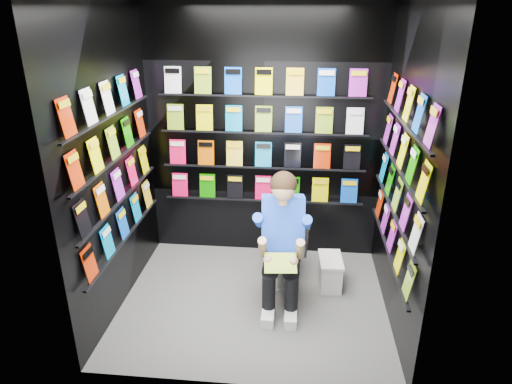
# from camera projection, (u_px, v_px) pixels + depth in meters

# --- Properties ---
(floor) EXTENTS (2.40, 2.40, 0.00)m
(floor) POSITION_uv_depth(u_px,v_px,m) (254.00, 301.00, 4.22)
(floor) COLOR #5C5B59
(floor) RESTS_ON ground
(wall_back) EXTENTS (2.40, 0.04, 2.60)m
(wall_back) POSITION_uv_depth(u_px,v_px,m) (264.00, 137.00, 4.65)
(wall_back) COLOR black
(wall_back) RESTS_ON floor
(wall_front) EXTENTS (2.40, 0.04, 2.60)m
(wall_front) POSITION_uv_depth(u_px,v_px,m) (237.00, 223.00, 2.81)
(wall_front) COLOR black
(wall_front) RESTS_ON floor
(wall_left) EXTENTS (0.04, 2.00, 2.60)m
(wall_left) POSITION_uv_depth(u_px,v_px,m) (112.00, 164.00, 3.84)
(wall_left) COLOR black
(wall_left) RESTS_ON floor
(wall_right) EXTENTS (0.04, 2.00, 2.60)m
(wall_right) POSITION_uv_depth(u_px,v_px,m) (404.00, 174.00, 3.62)
(wall_right) COLOR black
(wall_right) RESTS_ON floor
(comics_back) EXTENTS (2.10, 0.06, 1.37)m
(comics_back) POSITION_uv_depth(u_px,v_px,m) (263.00, 137.00, 4.62)
(comics_back) COLOR #D55905
(comics_back) RESTS_ON wall_back
(comics_left) EXTENTS (0.06, 1.70, 1.37)m
(comics_left) POSITION_uv_depth(u_px,v_px,m) (115.00, 164.00, 3.83)
(comics_left) COLOR #D55905
(comics_left) RESTS_ON wall_left
(comics_right) EXTENTS (0.06, 1.70, 1.37)m
(comics_right) POSITION_uv_depth(u_px,v_px,m) (400.00, 173.00, 3.62)
(comics_right) COLOR #D55905
(comics_right) RESTS_ON wall_right
(toilet) EXTENTS (0.48, 0.78, 0.73)m
(toilet) POSITION_uv_depth(u_px,v_px,m) (284.00, 243.00, 4.50)
(toilet) COLOR white
(toilet) RESTS_ON floor
(longbox) EXTENTS (0.22, 0.37, 0.27)m
(longbox) POSITION_uv_depth(u_px,v_px,m) (330.00, 273.00, 4.42)
(longbox) COLOR silver
(longbox) RESTS_ON floor
(longbox_lid) EXTENTS (0.23, 0.39, 0.03)m
(longbox_lid) POSITION_uv_depth(u_px,v_px,m) (331.00, 260.00, 4.37)
(longbox_lid) COLOR silver
(longbox_lid) RESTS_ON longbox
(reader) EXTENTS (0.57, 0.78, 1.37)m
(reader) POSITION_uv_depth(u_px,v_px,m) (283.00, 224.00, 4.00)
(reader) COLOR blue
(reader) RESTS_ON toilet
(held_comic) EXTENTS (0.28, 0.18, 0.11)m
(held_comic) POSITION_uv_depth(u_px,v_px,m) (281.00, 263.00, 3.74)
(held_comic) COLOR #19951C
(held_comic) RESTS_ON reader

